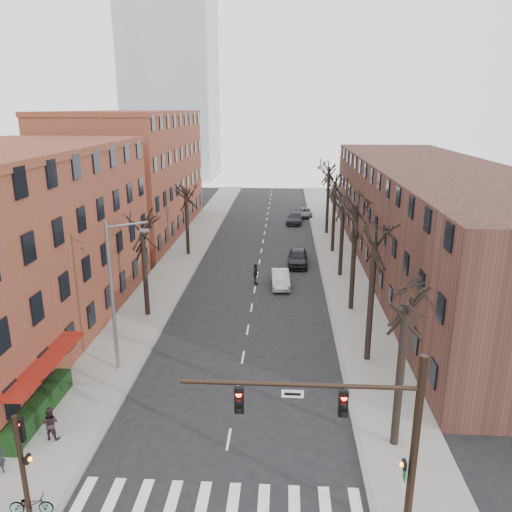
% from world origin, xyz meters
% --- Properties ---
extents(ground, '(160.00, 160.00, 0.00)m').
position_xyz_m(ground, '(0.00, 0.00, 0.00)').
color(ground, black).
rests_on(ground, ground).
extents(sidewalk_left, '(4.00, 90.00, 0.15)m').
position_xyz_m(sidewalk_left, '(-8.00, 35.00, 0.07)').
color(sidewalk_left, gray).
rests_on(sidewalk_left, ground).
extents(sidewalk_right, '(4.00, 90.00, 0.15)m').
position_xyz_m(sidewalk_right, '(8.00, 35.00, 0.07)').
color(sidewalk_right, gray).
rests_on(sidewalk_right, ground).
extents(building_left_near, '(12.00, 26.00, 12.00)m').
position_xyz_m(building_left_near, '(-16.00, 15.00, 6.00)').
color(building_left_near, brown).
rests_on(building_left_near, ground).
extents(building_left_far, '(12.00, 28.00, 14.00)m').
position_xyz_m(building_left_far, '(-16.00, 44.00, 7.00)').
color(building_left_far, brown).
rests_on(building_left_far, ground).
extents(building_right, '(12.00, 50.00, 10.00)m').
position_xyz_m(building_right, '(16.00, 30.00, 5.00)').
color(building_right, '#4C2C23').
rests_on(building_right, ground).
extents(office_tower, '(18.00, 18.00, 60.00)m').
position_xyz_m(office_tower, '(-22.00, 95.00, 30.00)').
color(office_tower, '#B2B7BF').
rests_on(office_tower, ground).
extents(awning_left, '(1.20, 7.00, 0.15)m').
position_xyz_m(awning_left, '(-9.40, 6.00, 0.00)').
color(awning_left, maroon).
rests_on(awning_left, ground).
extents(hedge, '(0.80, 6.00, 1.00)m').
position_xyz_m(hedge, '(-9.50, 5.00, 0.65)').
color(hedge, '#153311').
rests_on(hedge, sidewalk_left).
extents(tree_right_a, '(5.20, 5.20, 10.00)m').
position_xyz_m(tree_right_a, '(7.60, 4.00, 0.00)').
color(tree_right_a, black).
rests_on(tree_right_a, ground).
extents(tree_right_b, '(5.20, 5.20, 10.80)m').
position_xyz_m(tree_right_b, '(7.60, 12.00, 0.00)').
color(tree_right_b, black).
rests_on(tree_right_b, ground).
extents(tree_right_c, '(5.20, 5.20, 11.60)m').
position_xyz_m(tree_right_c, '(7.60, 20.00, 0.00)').
color(tree_right_c, black).
rests_on(tree_right_c, ground).
extents(tree_right_d, '(5.20, 5.20, 10.00)m').
position_xyz_m(tree_right_d, '(7.60, 28.00, 0.00)').
color(tree_right_d, black).
rests_on(tree_right_d, ground).
extents(tree_right_e, '(5.20, 5.20, 10.80)m').
position_xyz_m(tree_right_e, '(7.60, 36.00, 0.00)').
color(tree_right_e, black).
rests_on(tree_right_e, ground).
extents(tree_right_f, '(5.20, 5.20, 11.60)m').
position_xyz_m(tree_right_f, '(7.60, 44.00, 0.00)').
color(tree_right_f, black).
rests_on(tree_right_f, ground).
extents(tree_left_a, '(5.20, 5.20, 9.50)m').
position_xyz_m(tree_left_a, '(-7.60, 18.00, 0.00)').
color(tree_left_a, black).
rests_on(tree_left_a, ground).
extents(tree_left_b, '(5.20, 5.20, 9.50)m').
position_xyz_m(tree_left_b, '(-7.60, 34.00, 0.00)').
color(tree_left_b, black).
rests_on(tree_left_b, ground).
extents(signal_mast_arm, '(8.14, 0.30, 7.20)m').
position_xyz_m(signal_mast_arm, '(5.45, -1.00, 4.40)').
color(signal_mast_arm, black).
rests_on(signal_mast_arm, ground).
extents(signal_pole_left, '(0.47, 0.44, 4.40)m').
position_xyz_m(signal_pole_left, '(-6.99, -0.95, 2.61)').
color(signal_pole_left, black).
rests_on(signal_pole_left, ground).
extents(streetlight, '(2.45, 0.22, 9.03)m').
position_xyz_m(streetlight, '(-7.03, 10.00, 5.01)').
color(streetlight, slate).
rests_on(streetlight, ground).
extents(silver_sedan, '(1.73, 4.31, 1.39)m').
position_xyz_m(silver_sedan, '(2.17, 24.95, 0.70)').
color(silver_sedan, '#A3A5AA').
rests_on(silver_sedan, ground).
extents(parked_car_near, '(2.06, 4.79, 1.61)m').
position_xyz_m(parked_car_near, '(3.80, 31.13, 0.81)').
color(parked_car_near, black).
rests_on(parked_car_near, ground).
extents(parked_car_mid, '(2.39, 5.02, 1.41)m').
position_xyz_m(parked_car_mid, '(3.80, 49.66, 0.71)').
color(parked_car_mid, black).
rests_on(parked_car_mid, ground).
extents(parked_car_far, '(2.04, 4.24, 1.17)m').
position_xyz_m(parked_car_far, '(5.30, 54.18, 0.58)').
color(parked_car_far, '#5C5E64').
rests_on(parked_car_far, ground).
extents(pedestrian_b, '(0.83, 0.67, 1.61)m').
position_xyz_m(pedestrian_b, '(-8.15, 3.42, 0.95)').
color(pedestrian_b, black).
rests_on(pedestrian_b, sidewalk_left).
extents(pedestrian_crossing, '(0.46, 1.10, 1.87)m').
position_xyz_m(pedestrian_crossing, '(-0.01, 25.37, 0.94)').
color(pedestrian_crossing, black).
rests_on(pedestrian_crossing, ground).
extents(bicycle, '(1.69, 0.71, 0.86)m').
position_xyz_m(bicycle, '(-6.89, -1.00, 0.58)').
color(bicycle, gray).
rests_on(bicycle, sidewalk_left).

